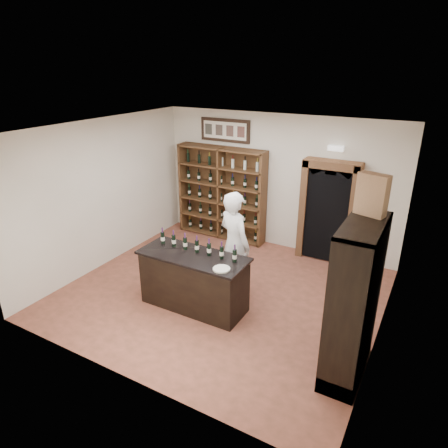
{
  "coord_description": "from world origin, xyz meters",
  "views": [
    {
      "loc": [
        3.17,
        -5.56,
        3.99
      ],
      "look_at": [
        -0.11,
        0.3,
        1.26
      ],
      "focal_mm": 32.0,
      "sensor_mm": 36.0,
      "label": 1
    }
  ],
  "objects": [
    {
      "name": "floor",
      "position": [
        0.0,
        0.0,
        0.0
      ],
      "size": [
        5.5,
        5.5,
        0.0
      ],
      "primitive_type": "plane",
      "color": "#984E3C",
      "rests_on": "ground"
    },
    {
      "name": "ceiling",
      "position": [
        0.0,
        0.0,
        3.0
      ],
      "size": [
        5.5,
        5.5,
        0.0
      ],
      "primitive_type": "plane",
      "rotation": [
        3.14,
        0.0,
        0.0
      ],
      "color": "white",
      "rests_on": "wall_back"
    },
    {
      "name": "wall_back",
      "position": [
        0.0,
        2.5,
        1.5
      ],
      "size": [
        5.5,
        0.04,
        3.0
      ],
      "primitive_type": "cube",
      "color": "silver",
      "rests_on": "ground"
    },
    {
      "name": "wall_left",
      "position": [
        -2.75,
        0.0,
        1.5
      ],
      "size": [
        0.04,
        5.0,
        3.0
      ],
      "primitive_type": "cube",
      "color": "silver",
      "rests_on": "ground"
    },
    {
      "name": "wall_right",
      "position": [
        2.75,
        0.0,
        1.5
      ],
      "size": [
        0.04,
        5.0,
        3.0
      ],
      "primitive_type": "cube",
      "color": "silver",
      "rests_on": "ground"
    },
    {
      "name": "wine_shelf",
      "position": [
        -1.3,
        2.33,
        1.1
      ],
      "size": [
        2.2,
        0.38,
        2.2
      ],
      "color": "#50321B",
      "rests_on": "ground"
    },
    {
      "name": "framed_picture",
      "position": [
        -1.3,
        2.47,
        2.55
      ],
      "size": [
        1.25,
        0.04,
        0.52
      ],
      "primitive_type": "cube",
      "color": "black",
      "rests_on": "wall_back"
    },
    {
      "name": "arched_doorway",
      "position": [
        1.25,
        2.33,
        1.14
      ],
      "size": [
        1.17,
        0.35,
        2.17
      ],
      "color": "black",
      "rests_on": "ground"
    },
    {
      "name": "emergency_light",
      "position": [
        1.25,
        2.42,
        2.4
      ],
      "size": [
        0.3,
        0.1,
        0.1
      ],
      "primitive_type": "cube",
      "color": "white",
      "rests_on": "wall_back"
    },
    {
      "name": "tasting_counter",
      "position": [
        -0.2,
        -0.6,
        0.49
      ],
      "size": [
        1.88,
        0.78,
        1.0
      ],
      "color": "black",
      "rests_on": "ground"
    },
    {
      "name": "counter_bottle_0",
      "position": [
        -0.92,
        -0.48,
        1.11
      ],
      "size": [
        0.07,
        0.07,
        0.3
      ],
      "color": "black",
      "rests_on": "tasting_counter"
    },
    {
      "name": "counter_bottle_1",
      "position": [
        -0.68,
        -0.48,
        1.11
      ],
      "size": [
        0.07,
        0.07,
        0.3
      ],
      "color": "black",
      "rests_on": "tasting_counter"
    },
    {
      "name": "counter_bottle_2",
      "position": [
        -0.44,
        -0.48,
        1.11
      ],
      "size": [
        0.07,
        0.07,
        0.3
      ],
      "color": "black",
      "rests_on": "tasting_counter"
    },
    {
      "name": "counter_bottle_3",
      "position": [
        -0.2,
        -0.48,
        1.11
      ],
      "size": [
        0.07,
        0.07,
        0.3
      ],
      "color": "black",
      "rests_on": "tasting_counter"
    },
    {
      "name": "counter_bottle_4",
      "position": [
        0.04,
        -0.48,
        1.11
      ],
      "size": [
        0.07,
        0.07,
        0.3
      ],
      "color": "black",
      "rests_on": "tasting_counter"
    },
    {
      "name": "counter_bottle_5",
      "position": [
        0.28,
        -0.48,
        1.11
      ],
      "size": [
        0.07,
        0.07,
        0.3
      ],
      "color": "black",
      "rests_on": "tasting_counter"
    },
    {
      "name": "counter_bottle_6",
      "position": [
        0.52,
        -0.48,
        1.11
      ],
      "size": [
        0.07,
        0.07,
        0.3
      ],
      "color": "black",
      "rests_on": "tasting_counter"
    },
    {
      "name": "side_cabinet",
      "position": [
        2.52,
        -0.9,
        0.75
      ],
      "size": [
        0.48,
        1.2,
        2.2
      ],
      "color": "black",
      "rests_on": "ground"
    },
    {
      "name": "shopkeeper",
      "position": [
        0.19,
        0.15,
        0.98
      ],
      "size": [
        0.84,
        0.71,
        1.96
      ],
      "primitive_type": "imported",
      "rotation": [
        0.0,
        0.0,
        2.75
      ],
      "color": "white",
      "rests_on": "ground"
    },
    {
      "name": "plate",
      "position": [
        0.47,
        -0.81,
        1.01
      ],
      "size": [
        0.27,
        0.27,
        0.02
      ],
      "primitive_type": "cylinder",
      "color": "silver",
      "rests_on": "tasting_counter"
    },
    {
      "name": "wine_crate",
      "position": [
        2.47,
        -0.56,
        2.47
      ],
      "size": [
        0.41,
        0.26,
        0.53
      ],
      "primitive_type": "cube",
      "rotation": [
        0.0,
        0.0,
        -0.28
      ],
      "color": "tan",
      "rests_on": "side_cabinet"
    }
  ]
}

